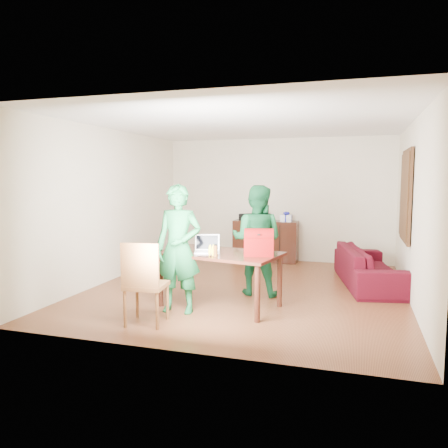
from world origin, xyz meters
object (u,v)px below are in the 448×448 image
(person_far, at_px, (257,240))
(laptop, at_px, (207,250))
(chair, at_px, (146,300))
(bottle, at_px, (215,250))
(red_bag, at_px, (259,245))
(sofa, at_px, (370,267))
(table, at_px, (220,259))
(person_near, at_px, (179,249))

(person_far, relative_size, laptop, 4.25)
(chair, bearing_deg, bottle, 37.07)
(red_bag, relative_size, sofa, 0.18)
(red_bag, bearing_deg, sofa, 43.42)
(table, xyz_separation_m, chair, (-0.65, -1.00, -0.38))
(table, relative_size, person_near, 1.04)
(person_near, distance_m, laptop, 0.43)
(chair, height_order, red_bag, red_bag)
(table, relative_size, laptop, 4.50)
(person_near, xyz_separation_m, person_far, (0.81, 1.23, -0.02))
(person_far, distance_m, laptop, 1.06)
(person_near, relative_size, person_far, 1.02)
(red_bag, distance_m, sofa, 2.60)
(red_bag, xyz_separation_m, sofa, (1.49, 2.05, -0.61))
(chair, xyz_separation_m, bottle, (0.70, 0.66, 0.56))
(chair, distance_m, laptop, 1.15)
(table, bearing_deg, red_bag, 1.41)
(person_near, bearing_deg, person_far, 53.70)
(table, distance_m, bottle, 0.39)
(laptop, relative_size, bottle, 2.36)
(table, bearing_deg, person_far, 78.45)
(person_near, relative_size, laptop, 4.33)
(chair, relative_size, sofa, 0.48)
(bottle, height_order, red_bag, red_bag)
(bottle, bearing_deg, table, 97.71)
(bottle, bearing_deg, person_near, -173.23)
(person_far, distance_m, sofa, 2.13)
(chair, bearing_deg, sofa, 40.97)
(sofa, bearing_deg, person_near, 121.38)
(red_bag, bearing_deg, bottle, -166.81)
(bottle, bearing_deg, chair, -136.73)
(chair, xyz_separation_m, person_far, (1.00, 1.83, 0.55))
(laptop, height_order, sofa, laptop)
(person_far, bearing_deg, laptop, 65.69)
(person_near, distance_m, red_bag, 1.09)
(person_near, height_order, red_bag, person_near)
(chair, bearing_deg, table, 50.59)
(laptop, bearing_deg, chair, -136.11)
(table, relative_size, sofa, 0.83)
(chair, bearing_deg, red_bag, 29.65)
(person_near, bearing_deg, laptop, 41.67)
(laptop, bearing_deg, sofa, 25.25)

